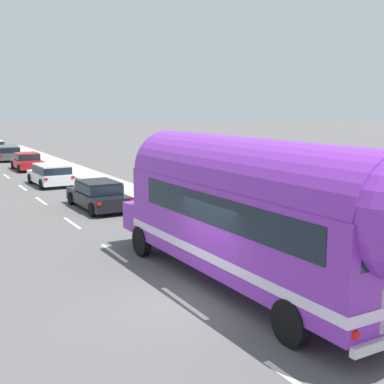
{
  "coord_description": "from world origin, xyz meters",
  "views": [
    {
      "loc": [
        -5.71,
        -10.84,
        4.91
      ],
      "look_at": [
        1.69,
        2.68,
        2.32
      ],
      "focal_mm": 47.73,
      "sensor_mm": 36.0,
      "label": 1
    }
  ],
  "objects_px": {
    "painted_bus": "(257,209)",
    "car_second": "(51,173)",
    "car_third": "(27,161)",
    "car_lead": "(98,194)",
    "car_fourth": "(8,152)"
  },
  "relations": [
    {
      "from": "car_lead",
      "to": "car_third",
      "type": "distance_m",
      "value": 17.5
    },
    {
      "from": "car_lead",
      "to": "car_third",
      "type": "height_order",
      "value": "same"
    },
    {
      "from": "painted_bus",
      "to": "car_lead",
      "type": "relative_size",
      "value": 2.53
    },
    {
      "from": "painted_bus",
      "to": "car_second",
      "type": "distance_m",
      "value": 21.55
    },
    {
      "from": "car_lead",
      "to": "car_third",
      "type": "relative_size",
      "value": 1.11
    },
    {
      "from": "car_lead",
      "to": "car_second",
      "type": "distance_m",
      "value": 8.51
    },
    {
      "from": "painted_bus",
      "to": "car_third",
      "type": "bearing_deg",
      "value": 89.87
    },
    {
      "from": "car_lead",
      "to": "car_fourth",
      "type": "height_order",
      "value": "same"
    },
    {
      "from": "car_third",
      "to": "car_fourth",
      "type": "xyz_separation_m",
      "value": [
        -0.15,
        8.14,
        0.06
      ]
    },
    {
      "from": "car_lead",
      "to": "car_second",
      "type": "relative_size",
      "value": 1.1
    },
    {
      "from": "car_second",
      "to": "painted_bus",
      "type": "bearing_deg",
      "value": -89.38
    },
    {
      "from": "car_third",
      "to": "car_fourth",
      "type": "distance_m",
      "value": 8.14
    },
    {
      "from": "painted_bus",
      "to": "car_fourth",
      "type": "distance_m",
      "value": 38.67
    },
    {
      "from": "car_second",
      "to": "car_third",
      "type": "height_order",
      "value": "same"
    },
    {
      "from": "painted_bus",
      "to": "car_lead",
      "type": "xyz_separation_m",
      "value": [
        0.03,
        12.99,
        -1.56
      ]
    }
  ]
}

